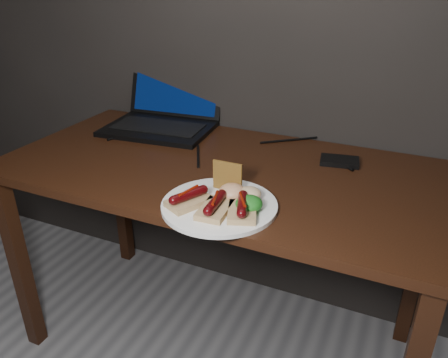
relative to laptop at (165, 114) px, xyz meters
name	(u,v)px	position (x,y,z in m)	size (l,w,h in m)	color
desk	(219,190)	(0.35, -0.26, -0.14)	(1.40, 0.70, 0.75)	#37190D
laptop	(165,114)	(0.00, 0.00, 0.00)	(0.43, 0.40, 0.25)	black
hard_drive	(339,161)	(0.70, -0.09, -0.04)	(0.12, 0.08, 0.02)	black
desk_cables	(231,146)	(0.33, -0.10, -0.05)	(0.87, 0.42, 0.01)	black
plate	(219,205)	(0.47, -0.51, -0.04)	(0.31, 0.31, 0.01)	white
bread_sausage_left	(189,199)	(0.40, -0.54, -0.02)	(0.11, 0.13, 0.04)	tan
bread_sausage_center	(215,206)	(0.48, -0.55, -0.02)	(0.08, 0.12, 0.04)	tan
bread_sausage_right	(242,208)	(0.55, -0.53, -0.02)	(0.10, 0.13, 0.04)	tan
crispbread	(227,176)	(0.46, -0.43, 0.00)	(0.09, 0.01, 0.09)	olive
salad_greens	(249,204)	(0.55, -0.51, -0.02)	(0.07, 0.07, 0.04)	#165410
salsa_mound	(232,192)	(0.49, -0.46, -0.02)	(0.07, 0.07, 0.04)	#AA2D11
coleslaw_mound	(249,194)	(0.54, -0.45, -0.02)	(0.06, 0.06, 0.04)	beige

